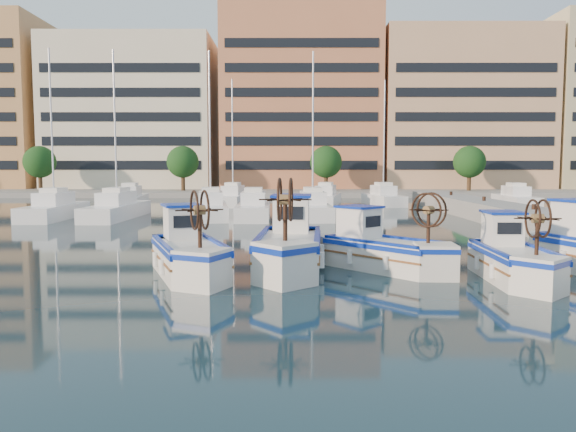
# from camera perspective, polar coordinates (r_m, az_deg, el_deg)

# --- Properties ---
(ground) EXTENTS (300.00, 300.00, 0.00)m
(ground) POSITION_cam_1_polar(r_m,az_deg,el_deg) (17.53, 2.19, -6.71)
(ground) COLOR #17313C
(ground) RESTS_ON ground
(waterfront) EXTENTS (180.00, 40.00, 25.60)m
(waterfront) POSITION_cam_1_polar(r_m,az_deg,el_deg) (83.13, 7.04, 10.17)
(waterfront) COLOR gray
(waterfront) RESTS_ON ground
(yacht_marina) EXTENTS (39.20, 22.98, 11.50)m
(yacht_marina) POSITION_cam_1_polar(r_m,az_deg,el_deg) (45.16, -2.89, 1.15)
(yacht_marina) COLOR white
(yacht_marina) RESTS_ON ground
(fishing_boat_a) EXTENTS (3.31, 4.79, 2.89)m
(fishing_boat_a) POSITION_cam_1_polar(r_m,az_deg,el_deg) (18.82, -10.10, -3.52)
(fishing_boat_a) COLOR silver
(fishing_boat_a) RESTS_ON ground
(fishing_boat_b) EXTENTS (2.41, 5.27, 3.24)m
(fishing_boat_b) POSITION_cam_1_polar(r_m,az_deg,el_deg) (19.38, 0.16, -2.90)
(fishing_boat_b) COLOR silver
(fishing_boat_b) RESTS_ON ground
(fishing_boat_c) EXTENTS (4.16, 4.32, 2.75)m
(fishing_boat_c) POSITION_cam_1_polar(r_m,az_deg,el_deg) (19.77, 9.47, -3.21)
(fishing_boat_c) COLOR silver
(fishing_boat_c) RESTS_ON ground
(fishing_boat_d) EXTENTS (1.89, 4.31, 2.67)m
(fishing_boat_d) POSITION_cam_1_polar(r_m,az_deg,el_deg) (19.07, 21.84, -3.87)
(fishing_boat_d) COLOR silver
(fishing_boat_d) RESTS_ON ground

